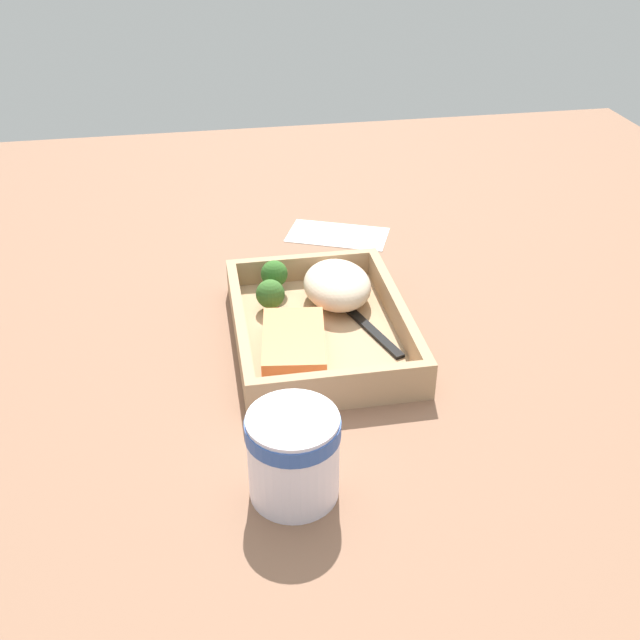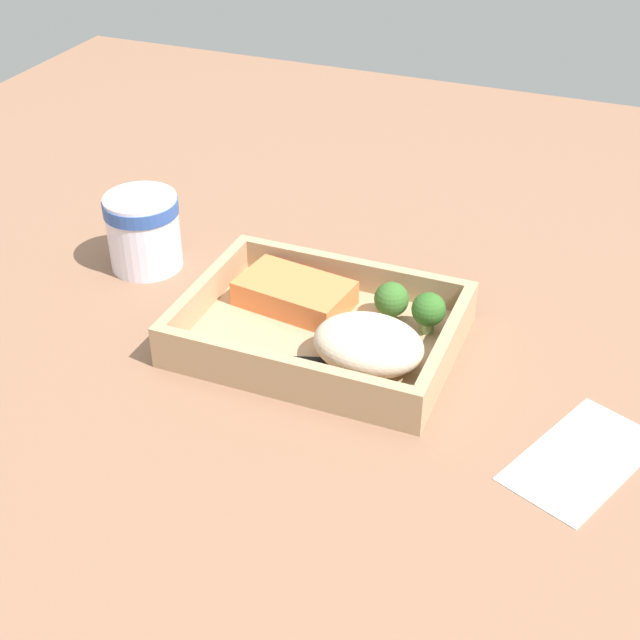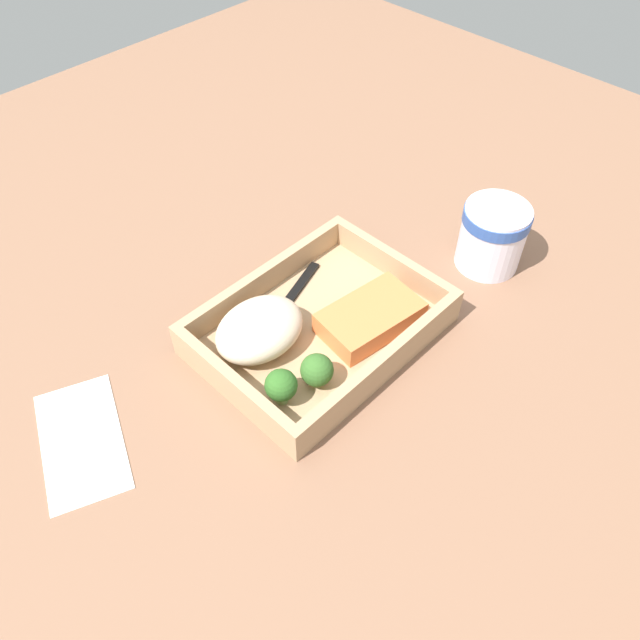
% 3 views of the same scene
% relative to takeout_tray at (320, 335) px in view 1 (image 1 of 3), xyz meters
% --- Properties ---
extents(ground_plane, '(1.60, 1.60, 0.02)m').
position_rel_takeout_tray_xyz_m(ground_plane, '(0.00, 0.00, -0.02)').
color(ground_plane, '#845D46').
extents(takeout_tray, '(0.27, 0.20, 0.01)m').
position_rel_takeout_tray_xyz_m(takeout_tray, '(0.00, 0.00, 0.00)').
color(takeout_tray, tan).
rests_on(takeout_tray, ground_plane).
extents(tray_rim, '(0.27, 0.20, 0.03)m').
position_rel_takeout_tray_xyz_m(tray_rim, '(0.00, 0.00, 0.02)').
color(tray_rim, tan).
rests_on(tray_rim, takeout_tray).
extents(salmon_fillet, '(0.12, 0.08, 0.03)m').
position_rel_takeout_tray_xyz_m(salmon_fillet, '(-0.04, 0.04, 0.02)').
color(salmon_fillet, orange).
rests_on(salmon_fillet, takeout_tray).
extents(mashed_potatoes, '(0.11, 0.08, 0.05)m').
position_rel_takeout_tray_xyz_m(mashed_potatoes, '(0.06, -0.03, 0.03)').
color(mashed_potatoes, beige).
rests_on(mashed_potatoes, takeout_tray).
extents(broccoli_floret_1, '(0.04, 0.04, 0.04)m').
position_rel_takeout_tray_xyz_m(broccoli_floret_1, '(0.06, 0.05, 0.03)').
color(broccoli_floret_1, '#85A65A').
rests_on(broccoli_floret_1, takeout_tray).
extents(broccoli_floret_2, '(0.03, 0.03, 0.04)m').
position_rel_takeout_tray_xyz_m(broccoli_floret_2, '(0.10, 0.04, 0.03)').
color(broccoli_floret_2, '#7DA362').
rests_on(broccoli_floret_2, takeout_tray).
extents(fork, '(0.16, 0.06, 0.00)m').
position_rel_takeout_tray_xyz_m(fork, '(0.01, -0.05, 0.01)').
color(fork, black).
rests_on(fork, takeout_tray).
extents(paper_cup, '(0.08, 0.08, 0.09)m').
position_rel_takeout_tray_xyz_m(paper_cup, '(-0.24, 0.07, 0.04)').
color(paper_cup, white).
rests_on(paper_cup, ground_plane).
extents(receipt_slip, '(0.13, 0.17, 0.00)m').
position_rel_takeout_tray_xyz_m(receipt_slip, '(0.27, -0.08, -0.00)').
color(receipt_slip, white).
rests_on(receipt_slip, ground_plane).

